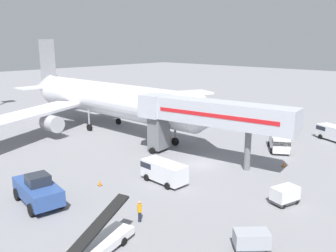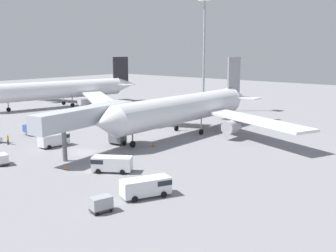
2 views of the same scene
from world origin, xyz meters
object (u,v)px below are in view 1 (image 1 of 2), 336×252
Objects in this scene: service_van_far_right at (335,133)px; safety_cone_bravo at (170,136)px; airplane_at_gate at (106,99)px; jet_bridge at (203,115)px; baggage_cart_mid_center at (285,195)px; pushback_tug at (38,190)px; service_van_mid_right at (163,170)px; safety_cone_charlie at (284,164)px; service_van_near_center at (279,142)px; belt_loader_truck at (96,246)px; baggage_cart_far_left at (252,240)px; ground_crew_worker_foreground at (140,211)px; safety_cone_alpha at (100,183)px.

service_van_far_right is 23.70m from safety_cone_bravo.
airplane_at_gate is 2.60× the size of jet_bridge.
baggage_cart_mid_center is 3.52× the size of safety_cone_bravo.
airplane_at_gate reaches higher than pushback_tug.
service_van_mid_right is 14.44m from safety_cone_charlie.
safety_cone_charlie is at bearing -89.75° from safety_cone_bravo.
service_van_far_right is (9.92, -3.62, 0.01)m from service_van_near_center.
belt_loader_truck is at bearing -176.04° from service_van_near_center.
service_van_far_right reaches higher than baggage_cart_far_left.
ground_crew_worker_foreground is (-10.89, 6.90, 0.08)m from baggage_cart_mid_center.
baggage_cart_mid_center is at bearing -46.73° from pushback_tug.
pushback_tug is 24.52m from safety_cone_bravo.
safety_cone_alpha is at bearing 161.89° from service_van_near_center.
safety_cone_charlie is (17.64, -10.83, 0.01)m from safety_cone_alpha.
jet_bridge is 10.79m from safety_cone_charlie.
airplane_at_gate is 36.78m from belt_loader_truck.
jet_bridge reaches higher than safety_cone_alpha.
jet_bridge reaches higher than belt_loader_truck.
baggage_cart_far_left is (-4.77, -12.92, -0.41)m from service_van_mid_right.
pushback_tug reaches higher than safety_cone_charlie.
service_van_mid_right is at bearing 107.94° from baggage_cart_mid_center.
baggage_cart_mid_center is 4.65× the size of safety_cone_alpha.
baggage_cart_far_left is at bearing -169.09° from baggage_cart_mid_center.
airplane_at_gate reaches higher than jet_bridge.
airplane_at_gate is 67.49× the size of safety_cone_bravo.
pushback_tug is at bearing -165.13° from safety_cone_bravo.
pushback_tug reaches higher than service_van_far_right.
belt_loader_truck is 12.15m from safety_cone_alpha.
baggage_cart_far_left is (6.37, -17.34, -0.50)m from pushback_tug.
airplane_at_gate is 8.74× the size of service_van_far_right.
service_van_near_center is 9.64× the size of safety_cone_alpha.
airplane_at_gate is at bearing 65.73° from service_van_mid_right.
belt_loader_truck is at bearing 177.28° from safety_cone_charlie.
baggage_cart_mid_center is at bearing -109.25° from jet_bridge.
airplane_at_gate is 9.26× the size of service_van_near_center.
safety_cone_alpha is (-15.33, -18.98, -4.60)m from airplane_at_gate.
jet_bridge is 32.72× the size of safety_cone_charlie.
service_van_near_center reaches higher than safety_cone_charlie.
service_van_near_center is at bearing -11.51° from service_van_mid_right.
service_van_near_center is 0.94× the size of service_van_far_right.
ground_crew_worker_foreground is 20.02m from safety_cone_charlie.
belt_loader_truck is 25.06m from safety_cone_charlie.
safety_cone_alpha is at bearing -158.72° from safety_cone_bravo.
safety_cone_charlie reaches higher than safety_cone_alpha.
pushback_tug reaches higher than safety_cone_alpha.
safety_cone_alpha is at bearing 75.07° from ground_crew_worker_foreground.
service_van_far_right is 28.87m from service_van_mid_right.
baggage_cart_far_left is 4.35× the size of safety_cone_charlie.
ground_crew_worker_foreground is at bearing -148.72° from service_van_mid_right.
belt_loader_truck is (-1.27, -10.20, -0.54)m from pushback_tug.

